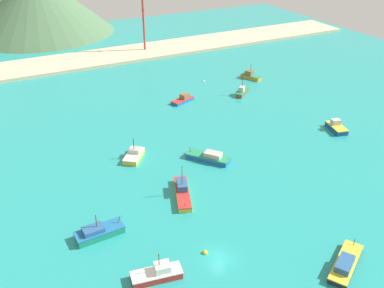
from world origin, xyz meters
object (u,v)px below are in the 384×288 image
object	(u,v)px
fishing_boat_6	(242,91)
radio_tower	(143,17)
fishing_boat_3	(158,274)
fishing_boat_1	(346,264)
buoy_0	(205,252)
fishing_boat_4	(183,99)
fishing_boat_9	(336,127)
fishing_boat_0	(209,157)
fishing_boat_7	(251,76)
buoy_1	(204,81)
fishing_boat_8	(134,155)
fishing_boat_11	(99,232)
fishing_boat_10	(182,192)

from	to	relation	value
fishing_boat_6	radio_tower	size ratio (longest dim) A/B	0.27
fishing_boat_3	fishing_boat_6	xyz separation A→B (m)	(52.80, 57.64, 0.02)
fishing_boat_1	buoy_0	distance (m)	22.72
fishing_boat_4	buoy_0	distance (m)	64.12
fishing_boat_9	fishing_boat_3	bearing A→B (deg)	-157.00
fishing_boat_0	fishing_boat_3	size ratio (longest dim) A/B	1.19
fishing_boat_4	fishing_boat_6	bearing A→B (deg)	-9.10
fishing_boat_7	buoy_0	world-z (taller)	fishing_boat_7
fishing_boat_1	fishing_boat_6	distance (m)	73.66
fishing_boat_7	buoy_0	xyz separation A→B (m)	(-53.72, -66.63, -0.75)
fishing_boat_3	buoy_1	distance (m)	86.65
fishing_boat_7	buoy_1	distance (m)	16.19
fishing_boat_9	buoy_1	bearing A→B (deg)	106.48
fishing_boat_8	buoy_0	distance (m)	34.87
fishing_boat_6	fishing_boat_9	bearing A→B (deg)	-75.20
fishing_boat_11	buoy_0	distance (m)	19.13
fishing_boat_1	fishing_boat_7	xyz separation A→B (m)	(35.19, 79.77, 0.10)
fishing_boat_6	fishing_boat_0	bearing A→B (deg)	-133.44
fishing_boat_6	fishing_boat_3	bearing A→B (deg)	-132.49
fishing_boat_4	fishing_boat_6	distance (m)	19.05
fishing_boat_6	fishing_boat_8	world-z (taller)	fishing_boat_6
buoy_0	buoy_1	size ratio (longest dim) A/B	1.31
fishing_boat_1	fishing_boat_8	bearing A→B (deg)	110.73
radio_tower	fishing_boat_1	bearing A→B (deg)	-96.66
fishing_boat_4	fishing_boat_7	bearing A→B (deg)	14.49
fishing_boat_8	fishing_boat_0	bearing A→B (deg)	-30.02
fishing_boat_0	fishing_boat_10	xyz separation A→B (m)	(-11.37, -9.53, 0.04)
fishing_boat_11	radio_tower	bearing A→B (deg)	64.08
fishing_boat_6	fishing_boat_11	xyz separation A→B (m)	(-58.17, -43.80, -0.07)
fishing_boat_11	fishing_boat_3	bearing A→B (deg)	-68.80
fishing_boat_3	fishing_boat_4	world-z (taller)	fishing_boat_3
fishing_boat_6	fishing_boat_10	bearing A→B (deg)	-135.18
fishing_boat_11	buoy_0	bearing A→B (deg)	-40.18
fishing_boat_8	fishing_boat_1	bearing A→B (deg)	-69.27
fishing_boat_3	fishing_boat_7	xyz separation A→B (m)	(62.95, 68.14, -0.02)
fishing_boat_4	buoy_1	xyz separation A→B (m)	(13.39, 11.89, -0.66)
fishing_boat_0	fishing_boat_9	xyz separation A→B (m)	(36.67, -1.79, 0.08)
fishing_boat_9	fishing_boat_1	bearing A→B (deg)	-131.63
fishing_boat_3	radio_tower	bearing A→B (deg)	69.31
fishing_boat_10	fishing_boat_6	bearing A→B (deg)	44.82
fishing_boat_0	fishing_boat_6	size ratio (longest dim) A/B	1.38
fishing_boat_4	fishing_boat_11	bearing A→B (deg)	-130.06
fishing_boat_4	fishing_boat_8	distance (m)	34.43
fishing_boat_11	buoy_0	xyz separation A→B (m)	(14.60, -12.33, -0.73)
fishing_boat_7	fishing_boat_9	world-z (taller)	fishing_boat_7
fishing_boat_7	fishing_boat_8	bearing A→B (deg)	-149.23
radio_tower	fishing_boat_8	bearing A→B (deg)	-113.39
fishing_boat_7	fishing_boat_11	size ratio (longest dim) A/B	0.86
fishing_boat_7	fishing_boat_10	bearing A→B (deg)	-134.94
fishing_boat_4	fishing_boat_6	xyz separation A→B (m)	(18.81, -3.01, 0.18)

